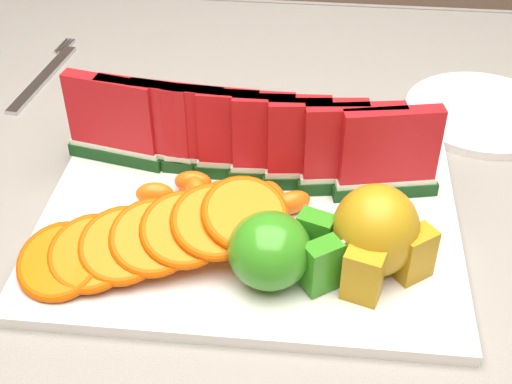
# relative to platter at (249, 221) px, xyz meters

# --- Properties ---
(table) EXTENTS (1.40, 0.90, 0.75)m
(table) POSITION_rel_platter_xyz_m (-0.02, 0.01, -0.11)
(table) COLOR #483018
(table) RESTS_ON ground
(tablecloth) EXTENTS (1.53, 1.03, 0.20)m
(tablecloth) POSITION_rel_platter_xyz_m (-0.02, 0.01, -0.05)
(tablecloth) COLOR gray
(tablecloth) RESTS_ON table
(platter) EXTENTS (0.40, 0.30, 0.01)m
(platter) POSITION_rel_platter_xyz_m (0.00, 0.00, 0.00)
(platter) COLOR silver
(platter) RESTS_ON tablecloth
(apple_cluster) EXTENTS (0.11, 0.09, 0.07)m
(apple_cluster) POSITION_rel_platter_xyz_m (0.03, -0.08, 0.04)
(apple_cluster) COLOR #1B7918
(apple_cluster) RESTS_ON platter
(pear_cluster) EXTENTS (0.09, 0.09, 0.08)m
(pear_cluster) POSITION_rel_platter_xyz_m (0.12, -0.06, 0.04)
(pear_cluster) COLOR #936618
(pear_cluster) RESTS_ON platter
(side_plate) EXTENTS (0.19, 0.19, 0.01)m
(side_plate) POSITION_rel_platter_xyz_m (0.25, 0.22, -0.00)
(side_plate) COLOR silver
(side_plate) RESTS_ON tablecloth
(fork) EXTENTS (0.04, 0.20, 0.00)m
(fork) POSITION_rel_platter_xyz_m (-0.29, 0.26, -0.00)
(fork) COLOR silver
(fork) RESTS_ON tablecloth
(watermelon_row) EXTENTS (0.39, 0.07, 0.10)m
(watermelon_row) POSITION_rel_platter_xyz_m (-0.01, 0.06, 0.05)
(watermelon_row) COLOR #0E3B0E
(watermelon_row) RESTS_ON platter
(orange_fan_front) EXTENTS (0.26, 0.15, 0.06)m
(orange_fan_front) POSITION_rel_platter_xyz_m (-0.08, -0.07, 0.04)
(orange_fan_front) COLOR #FA3107
(orange_fan_front) RESTS_ON platter
(orange_fan_back) EXTENTS (0.24, 0.10, 0.04)m
(orange_fan_back) POSITION_rel_platter_xyz_m (-0.03, 0.13, 0.02)
(orange_fan_back) COLOR #FA3107
(orange_fan_back) RESTS_ON platter
(tangerine_segments) EXTENTS (0.18, 0.05, 0.02)m
(tangerine_segments) POSITION_rel_platter_xyz_m (-0.02, 0.02, 0.02)
(tangerine_segments) COLOR orange
(tangerine_segments) RESTS_ON platter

